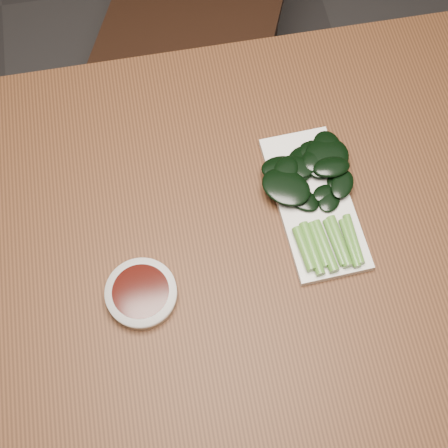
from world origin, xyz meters
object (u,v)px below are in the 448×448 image
(table, at_px, (229,259))
(serving_plate, at_px, (314,202))
(sauce_bowl, at_px, (141,294))
(gai_lan, at_px, (312,186))

(table, height_order, serving_plate, serving_plate)
(table, distance_m, sauce_bowl, 0.18)
(serving_plate, bearing_deg, table, -163.60)
(serving_plate, height_order, gai_lan, gai_lan)
(sauce_bowl, bearing_deg, gai_lan, 23.09)
(sauce_bowl, relative_size, serving_plate, 0.40)
(gai_lan, bearing_deg, table, -156.65)
(sauce_bowl, distance_m, serving_plate, 0.32)
(table, distance_m, gai_lan, 0.19)
(serving_plate, relative_size, gai_lan, 1.09)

